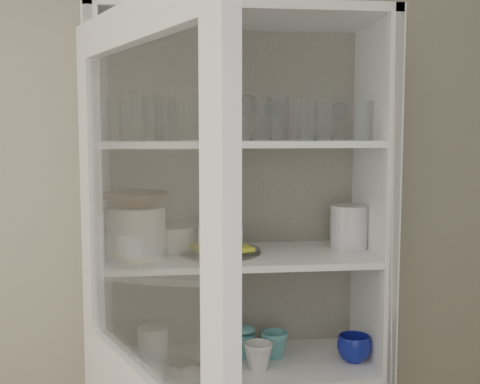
% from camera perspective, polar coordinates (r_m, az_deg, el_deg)
% --- Properties ---
extents(wall_back, '(3.60, 0.02, 2.60)m').
position_cam_1_polar(wall_back, '(2.36, -5.48, -3.84)').
color(wall_back, '#B0AA95').
rests_on(wall_back, ground).
extents(pantry_cabinet, '(1.00, 0.45, 2.10)m').
position_cam_1_polar(pantry_cabinet, '(2.30, -0.19, -13.30)').
color(pantry_cabinet, white).
rests_on(pantry_cabinet, floor).
extents(tumbler_0, '(0.09, 0.09, 0.13)m').
position_cam_1_polar(tumbler_0, '(1.98, -11.51, 6.68)').
color(tumbler_0, silver).
rests_on(tumbler_0, shelf_glass).
extents(tumbler_1, '(0.09, 0.09, 0.16)m').
position_cam_1_polar(tumbler_1, '(1.96, -10.29, 7.04)').
color(tumbler_1, silver).
rests_on(tumbler_1, shelf_glass).
extents(tumbler_2, '(0.09, 0.09, 0.15)m').
position_cam_1_polar(tumbler_2, '(1.95, -1.99, 7.10)').
color(tumbler_2, silver).
rests_on(tumbler_2, shelf_glass).
extents(tumbler_3, '(0.09, 0.09, 0.14)m').
position_cam_1_polar(tumbler_3, '(1.95, 0.20, 6.95)').
color(tumbler_3, silver).
rests_on(tumbler_3, shelf_glass).
extents(tumbler_4, '(0.09, 0.09, 0.14)m').
position_cam_1_polar(tumbler_4, '(2.01, 6.39, 6.77)').
color(tumbler_4, silver).
rests_on(tumbler_4, shelf_glass).
extents(tumbler_5, '(0.08, 0.08, 0.14)m').
position_cam_1_polar(tumbler_5, '(2.03, 7.87, 6.82)').
color(tumbler_5, silver).
rests_on(tumbler_5, shelf_glass).
extents(tumbler_6, '(0.07, 0.07, 0.13)m').
position_cam_1_polar(tumbler_6, '(2.10, 11.61, 6.63)').
color(tumbler_6, silver).
rests_on(tumbler_6, shelf_glass).
extents(tumbler_7, '(0.09, 0.09, 0.15)m').
position_cam_1_polar(tumbler_7, '(2.12, -8.24, 6.92)').
color(tumbler_7, silver).
rests_on(tumbler_7, shelf_glass).
extents(tumbler_8, '(0.08, 0.08, 0.15)m').
position_cam_1_polar(tumbler_8, '(2.12, -7.13, 6.89)').
color(tumbler_8, silver).
rests_on(tumbler_8, shelf_glass).
extents(tumbler_9, '(0.08, 0.08, 0.13)m').
position_cam_1_polar(tumbler_9, '(2.09, -6.67, 6.71)').
color(tumbler_9, silver).
rests_on(tumbler_9, shelf_glass).
extents(tumbler_10, '(0.08, 0.08, 0.14)m').
position_cam_1_polar(tumbler_10, '(2.13, 1.98, 6.85)').
color(tumbler_10, silver).
rests_on(tumbler_10, shelf_glass).
extents(tumbler_11, '(0.09, 0.09, 0.15)m').
position_cam_1_polar(tumbler_11, '(2.13, 3.68, 6.96)').
color(tumbler_11, silver).
rests_on(tumbler_11, shelf_glass).
extents(goblet_0, '(0.07, 0.07, 0.15)m').
position_cam_1_polar(goblet_0, '(2.18, -7.30, 6.92)').
color(goblet_0, silver).
rests_on(goblet_0, shelf_glass).
extents(goblet_1, '(0.08, 0.08, 0.18)m').
position_cam_1_polar(goblet_1, '(2.24, 0.78, 7.29)').
color(goblet_1, silver).
rests_on(goblet_1, shelf_glass).
extents(goblet_2, '(0.07, 0.07, 0.15)m').
position_cam_1_polar(goblet_2, '(2.24, 3.13, 6.93)').
color(goblet_2, silver).
rests_on(goblet_2, shelf_glass).
extents(goblet_3, '(0.07, 0.07, 0.15)m').
position_cam_1_polar(goblet_3, '(2.26, 9.47, 6.83)').
color(goblet_3, silver).
rests_on(goblet_3, shelf_glass).
extents(plate_stack_front, '(0.21, 0.21, 0.11)m').
position_cam_1_polar(plate_stack_front, '(2.10, -9.79, -4.61)').
color(plate_stack_front, silver).
rests_on(plate_stack_front, shelf_plates).
extents(plate_stack_back, '(0.20, 0.20, 0.08)m').
position_cam_1_polar(plate_stack_back, '(2.25, -6.66, -4.24)').
color(plate_stack_back, silver).
rests_on(plate_stack_back, shelf_plates).
extents(cream_bowl, '(0.23, 0.23, 0.06)m').
position_cam_1_polar(cream_bowl, '(2.09, -9.83, -2.26)').
color(cream_bowl, silver).
rests_on(cream_bowl, plate_stack_front).
extents(terracotta_bowl, '(0.28, 0.28, 0.05)m').
position_cam_1_polar(terracotta_bowl, '(2.08, -9.86, -0.70)').
color(terracotta_bowl, '#4A2D15').
rests_on(terracotta_bowl, cream_bowl).
extents(glass_platter, '(0.32, 0.32, 0.02)m').
position_cam_1_polar(glass_platter, '(2.14, -1.87, -5.63)').
color(glass_platter, silver).
rests_on(glass_platter, shelf_plates).
extents(yellow_trivet, '(0.23, 0.23, 0.01)m').
position_cam_1_polar(yellow_trivet, '(2.14, -1.87, -5.25)').
color(yellow_trivet, yellow).
rests_on(yellow_trivet, glass_platter).
extents(white_ramekin, '(0.19, 0.19, 0.07)m').
position_cam_1_polar(white_ramekin, '(2.13, -1.87, -4.16)').
color(white_ramekin, silver).
rests_on(white_ramekin, yellow_trivet).
extents(grey_bowl_stack, '(0.14, 0.14, 0.16)m').
position_cam_1_polar(grey_bowl_stack, '(2.26, 10.30, -3.27)').
color(grey_bowl_stack, beige).
rests_on(grey_bowl_stack, shelf_plates).
extents(mug_blue, '(0.16, 0.16, 0.10)m').
position_cam_1_polar(mug_blue, '(2.29, 10.76, -14.36)').
color(mug_blue, navy).
rests_on(mug_blue, shelf_mugs).
extents(mug_teal, '(0.12, 0.12, 0.10)m').
position_cam_1_polar(mug_teal, '(2.29, 3.27, -14.24)').
color(mug_teal, '#1E7C7F').
rests_on(mug_teal, shelf_mugs).
extents(mug_white, '(0.11, 0.11, 0.09)m').
position_cam_1_polar(mug_white, '(2.18, 1.75, -15.29)').
color(mug_white, silver).
rests_on(mug_white, shelf_mugs).
extents(teal_jar, '(0.08, 0.08, 0.10)m').
position_cam_1_polar(teal_jar, '(2.30, 0.43, -14.07)').
color(teal_jar, '#1E7C7F').
rests_on(teal_jar, shelf_mugs).
extents(measuring_cups, '(0.11, 0.11, 0.04)m').
position_cam_1_polar(measuring_cups, '(2.16, -5.58, -16.24)').
color(measuring_cups, silver).
rests_on(measuring_cups, shelf_mugs).
extents(white_canister, '(0.11, 0.11, 0.13)m').
position_cam_1_polar(white_canister, '(2.26, -8.24, -14.12)').
color(white_canister, silver).
rests_on(white_canister, shelf_mugs).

